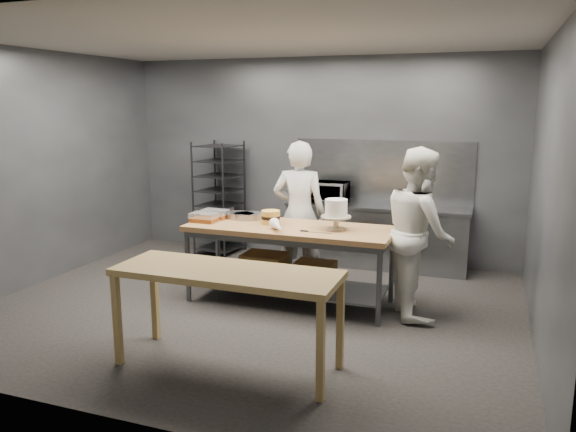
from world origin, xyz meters
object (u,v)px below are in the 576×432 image
Objects in this scene: work_table at (288,255)px; microwave at (329,192)px; chef_right at (419,232)px; frosted_cake_stand at (336,210)px; layer_cake at (271,217)px; speed_rack at (219,199)px; chef_behind at (299,214)px; near_counter at (227,279)px.

microwave is (-0.03, 1.84, 0.48)m from work_table.
chef_right is 5.36× the size of frosted_cake_stand.
layer_cake is at bearing 177.37° from frosted_cake_stand.
speed_rack is 0.94× the size of chef_right.
chef_behind is at bearing 97.71° from work_table.
speed_rack is 3.23× the size of microwave.
near_counter is 1.14× the size of speed_rack.
frosted_cake_stand is 1.58× the size of layer_cake.
layer_cake is (-0.14, -0.63, 0.07)m from chef_behind.
microwave is 2.46× the size of layer_cake.
chef_right is 0.94m from frosted_cake_stand.
chef_right is 1.72m from layer_cake.
chef_behind is 1.17m from microwave.
chef_behind reaches higher than layer_cake.
chef_behind is at bearing 77.40° from layer_cake.
near_counter is 1.07× the size of chef_right.
speed_rack is at bearing -40.50° from chef_behind.
chef_behind is at bearing 93.86° from near_counter.
work_table is at bearing 73.44° from chef_right.
speed_rack is at bearing 132.12° from layer_cake.
chef_behind is (-0.16, 2.44, 0.12)m from near_counter.
chef_behind reaches higher than near_counter.
frosted_cake_stand reaches higher than layer_cake.
speed_rack is at bearing 41.84° from chef_right.
layer_cake is at bearing -96.48° from microwave.
work_table is 0.81m from frosted_cake_stand.
chef_right reaches higher than microwave.
speed_rack is 5.01× the size of frosted_cake_stand.
near_counter is 2.36m from chef_right.
microwave reaches higher than near_counter.
microwave is 1.93m from frosted_cake_stand.
near_counter is 3.61m from microwave.
near_counter is 3.98m from speed_rack.
chef_right is at bearing 153.01° from chef_behind.
microwave is at bearing -100.96° from chef_behind.
chef_right reaches higher than layer_cake.
speed_rack reaches higher than near_counter.
speed_rack reaches higher than frosted_cake_stand.
work_table is 10.90× the size of layer_cake.
work_table is at bearing -179.00° from frosted_cake_stand.
chef_behind reaches higher than microwave.
near_counter is 1.87m from frosted_cake_stand.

